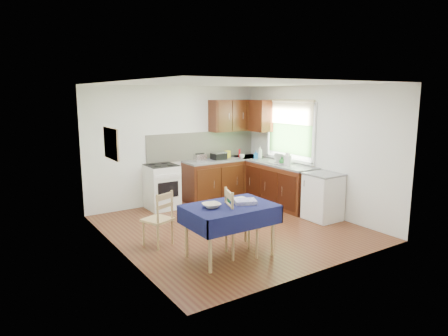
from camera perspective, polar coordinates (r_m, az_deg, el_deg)
floor at (r=7.14m, az=1.04°, el=-8.52°), size 4.20×4.20×0.00m
ceiling at (r=6.75m, az=1.11°, el=11.98°), size 4.00×4.20×0.02m
wall_back at (r=8.63m, az=-6.83°, el=3.27°), size 4.00×0.02×2.50m
wall_front at (r=5.26m, az=14.09°, el=-1.61°), size 4.00×0.02×2.50m
wall_left at (r=5.95m, az=-15.03°, el=-0.27°), size 0.02×4.20×2.50m
wall_right at (r=8.12m, az=12.82°, el=2.63°), size 0.02×4.20×2.50m
base_cabinets at (r=8.77m, az=3.74°, el=-2.00°), size 1.90×2.30×0.86m
worktop_back at (r=8.95m, az=0.11°, el=1.20°), size 1.90×0.60×0.04m
worktop_right at (r=8.43m, az=8.12°, el=0.53°), size 0.60×1.70×0.04m
worktop_corner at (r=9.31m, az=3.45°, el=1.56°), size 0.60×0.60×0.04m
splashback at (r=8.93m, az=-3.04°, el=3.25°), size 2.70×0.02×0.60m
upper_cabinets at (r=9.11m, az=2.63°, el=7.50°), size 1.20×0.85×0.70m
stove at (r=8.29m, az=-8.87°, el=-2.64°), size 0.60×0.61×0.92m
window at (r=8.56m, az=9.41°, el=5.84°), size 0.04×1.48×1.26m
fridge at (r=7.69m, az=13.96°, el=-4.00°), size 0.58×0.60×0.89m
corkboard at (r=6.19m, az=-15.80°, el=3.37°), size 0.04×0.62×0.47m
dining_table at (r=5.75m, az=0.84°, el=-6.35°), size 1.26×0.85×0.76m
chair_far at (r=6.27m, az=-9.20°, el=-6.95°), size 0.50×0.50×0.87m
chair_near at (r=5.81m, az=2.04°, el=-7.54°), size 0.56×0.56×0.99m
toaster at (r=8.54m, az=-3.45°, el=1.46°), size 0.25×0.15×0.19m
sandwich_press at (r=8.84m, az=-0.76°, el=1.78°), size 0.30×0.26×0.17m
sauce_bottle at (r=9.10m, az=2.23°, el=2.10°), size 0.04×0.04×0.19m
yellow_packet at (r=9.08m, az=0.49°, el=1.98°), size 0.13×0.09×0.16m
dish_rack at (r=8.44m, az=8.18°, el=0.84°), size 0.44×0.33×0.21m
kettle at (r=8.24m, az=9.09°, el=1.24°), size 0.16×0.16×0.26m
cup at (r=9.01m, az=2.60°, el=1.69°), size 0.14×0.14×0.09m
soap_bottle_a at (r=8.96m, az=5.13°, el=2.26°), size 0.13×0.13×0.29m
soap_bottle_b at (r=8.93m, az=4.57°, el=1.90°), size 0.12×0.12×0.19m
soap_bottle_c at (r=8.35m, az=8.27°, el=1.09°), size 0.12×0.12×0.15m
plate_bowl at (r=5.60m, az=-1.80°, el=-5.36°), size 0.28×0.28×0.06m
book at (r=5.98m, az=1.93°, el=-4.55°), size 0.17×0.23×0.02m
spice_jar at (r=5.86m, az=0.70°, el=-4.48°), size 0.05×0.05×0.09m
tea_towel at (r=5.81m, az=3.05°, el=-4.82°), size 0.38×0.34×0.05m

